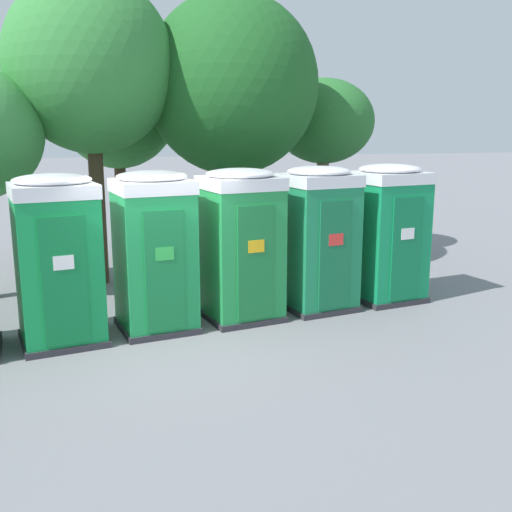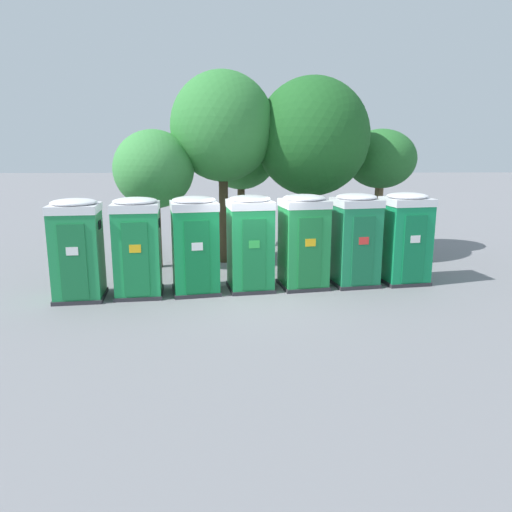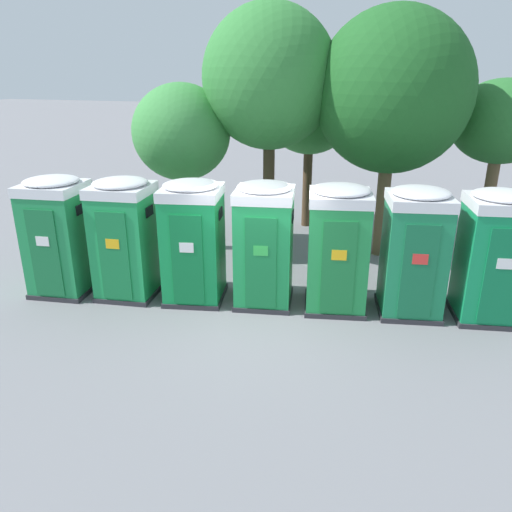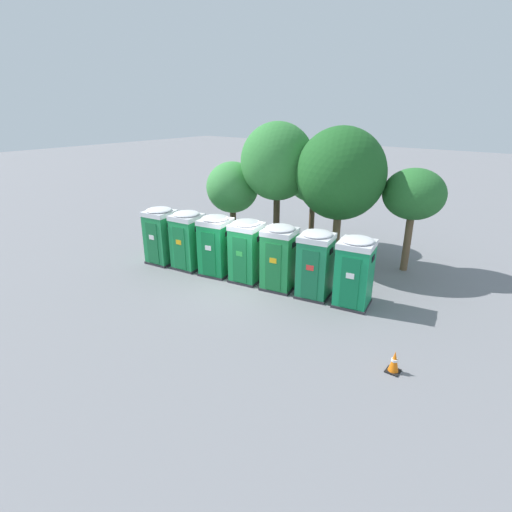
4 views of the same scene
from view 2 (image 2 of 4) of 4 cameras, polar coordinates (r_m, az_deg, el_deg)
ground_plane at (r=13.02m, az=-0.24°, el=-4.48°), size 120.00×120.00×0.00m
portapotty_0 at (r=13.20m, az=-19.75°, el=0.75°), size 1.34×1.34×2.54m
portapotty_1 at (r=13.08m, az=-13.40°, el=1.05°), size 1.32×1.33×2.54m
portapotty_2 at (r=13.07m, az=-6.99°, el=1.29°), size 1.41×1.41×2.54m
portapotty_3 at (r=13.26m, az=-0.68°, el=1.54°), size 1.34×1.38×2.54m
portapotty_4 at (r=13.54m, az=5.45°, el=1.72°), size 1.41×1.40×2.54m
portapotty_5 at (r=14.00m, az=11.23°, el=1.89°), size 1.38×1.39×2.54m
portapotty_6 at (r=14.57m, az=16.63°, el=2.01°), size 1.39×1.38×2.54m
street_tree_0 at (r=16.31m, az=-3.85°, el=14.46°), size 3.29×3.29×6.11m
street_tree_1 at (r=18.71m, az=14.07°, el=10.61°), size 2.51×2.51×4.39m
street_tree_2 at (r=16.83m, az=6.46°, el=13.33°), size 3.72×3.72×6.00m
street_tree_3 at (r=18.64m, az=-1.75°, el=12.09°), size 2.86×2.86×5.16m
street_tree_4 at (r=15.88m, az=-11.61°, el=9.59°), size 2.47×2.47×4.30m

